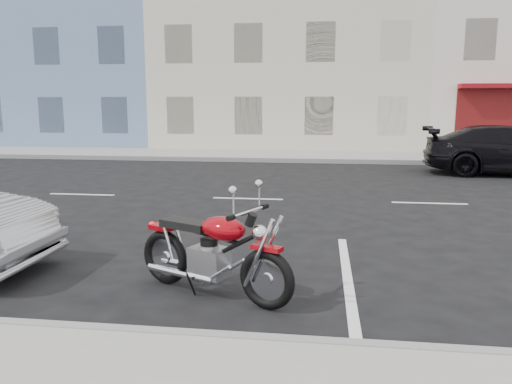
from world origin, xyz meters
TOP-DOWN VIEW (x-y plane):
  - ground at (0.00, 0.00)m, footprint 120.00×120.00m
  - sidewalk_far at (-5.00, 8.70)m, footprint 80.00×3.40m
  - curb_far at (-5.00, 7.00)m, footprint 80.00×0.12m
  - bldg_blue at (-14.00, 16.30)m, footprint 12.00×12.00m
  - bldg_cream at (-2.00, 16.30)m, footprint 12.00×12.00m
  - motorcycle at (-0.88, -6.07)m, footprint 1.95×1.04m
  - car_far at (5.33, 4.82)m, footprint 5.25×2.52m

SIDE VIEW (x-z plane):
  - ground at x=0.00m, z-range 0.00..0.00m
  - sidewalk_far at x=-5.00m, z-range 0.00..0.15m
  - curb_far at x=-5.00m, z-range 0.00..0.16m
  - motorcycle at x=-0.88m, z-range -0.05..1.00m
  - car_far at x=5.33m, z-range 0.00..1.48m
  - bldg_cream at x=-2.00m, z-range 0.00..11.50m
  - bldg_blue at x=-14.00m, z-range 0.00..13.00m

